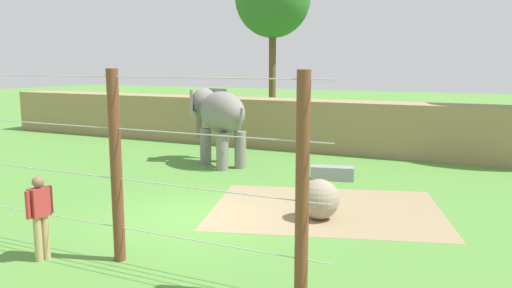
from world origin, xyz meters
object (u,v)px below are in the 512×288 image
enrichment_ball (319,199)px  feed_trough (332,173)px  elephant (219,115)px  zookeeper (40,214)px

enrichment_ball → feed_trough: bearing=102.3°
elephant → feed_trough: bearing=-7.6°
zookeeper → feed_trough: zookeeper is taller
zookeeper → enrichment_ball: bearing=49.8°
elephant → enrichment_ball: 7.50m
elephant → zookeeper: (1.50, -9.65, -0.95)m
elephant → enrichment_ball: (5.55, -4.85, -1.38)m
elephant → zookeeper: 9.81m
elephant → feed_trough: (4.63, -0.61, -1.66)m
zookeeper → feed_trough: size_ratio=1.13×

